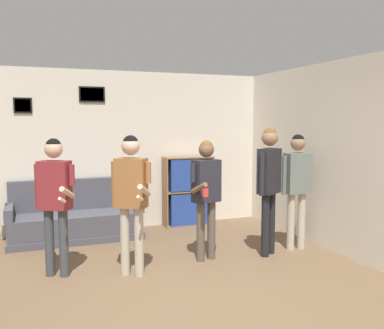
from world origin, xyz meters
name	(u,v)px	position (x,y,z in m)	size (l,w,h in m)	color
ground_plane	(207,326)	(0.00, 0.00, 0.00)	(20.00, 20.00, 0.00)	brown
wall_back	(120,151)	(0.00, 3.84, 1.35)	(7.53, 0.08, 2.70)	silver
wall_right	(316,155)	(2.59, 1.91, 1.35)	(0.06, 6.21, 2.70)	silver
couch	(75,220)	(-0.81, 3.43, 0.30)	(2.03, 0.80, 0.92)	#4C4C56
bookshelf	(188,191)	(1.17, 3.62, 0.61)	(0.89, 0.30, 1.23)	olive
person_player_foreground_left	(55,193)	(-1.19, 1.81, 1.02)	(0.44, 0.59, 1.66)	#3D4247
person_player_foreground_center	(131,190)	(-0.34, 1.51, 1.04)	(0.42, 0.60, 1.69)	#B7AD99
person_watcher_holding_cup	(206,188)	(0.72, 1.72, 0.98)	(0.49, 0.49, 1.61)	brown
person_spectator_near_bookshelf	(269,177)	(1.61, 1.61, 1.10)	(0.43, 0.36, 1.77)	black
person_spectator_far_right	(297,179)	(2.13, 1.71, 1.02)	(0.50, 0.21, 1.67)	#B7AD99
bottle_on_floor	(52,248)	(-1.21, 2.62, 0.11)	(0.06, 0.06, 0.28)	black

